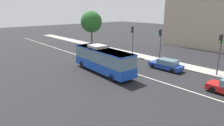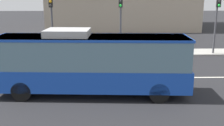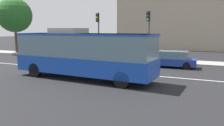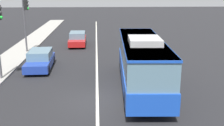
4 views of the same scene
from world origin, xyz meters
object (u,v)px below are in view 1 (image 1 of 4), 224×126
traffic_light_far_corner (132,36)px  traffic_light_near_corner (160,40)px  transit_bus (103,59)px  street_tree_kerbside_left (91,22)px  traffic_light_mid_block (220,48)px  sedan_blue (166,65)px

traffic_light_far_corner → traffic_light_near_corner: bearing=83.0°
transit_bus → traffic_light_far_corner: (-3.82, 9.58, 1.75)m
transit_bus → street_tree_kerbside_left: street_tree_kerbside_left is taller
traffic_light_near_corner → street_tree_kerbside_left: (-19.61, 1.45, 1.74)m
traffic_light_mid_block → traffic_light_far_corner: 14.13m
traffic_light_near_corner → traffic_light_far_corner: size_ratio=1.00×
street_tree_kerbside_left → traffic_light_far_corner: bearing=-5.0°
transit_bus → sedan_blue: bearing=60.3°
sedan_blue → traffic_light_near_corner: size_ratio=0.87×
sedan_blue → transit_bus: bearing=55.8°
traffic_light_far_corner → street_tree_kerbside_left: street_tree_kerbside_left is taller
transit_bus → traffic_light_far_corner: bearing=114.8°
traffic_light_near_corner → traffic_light_mid_block: bearing=96.4°
sedan_blue → traffic_light_far_corner: bearing=-16.5°
transit_bus → traffic_light_mid_block: traffic_light_mid_block is taller
transit_bus → street_tree_kerbside_left: (-17.59, 10.78, 3.49)m
transit_bus → sedan_blue: 8.74m
sedan_blue → traffic_light_mid_block: bearing=-159.4°
traffic_light_mid_block → traffic_light_far_corner: same height
traffic_light_far_corner → transit_bus: bearing=17.2°
transit_bus → street_tree_kerbside_left: 20.92m
traffic_light_far_corner → sedan_blue: bearing=70.4°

